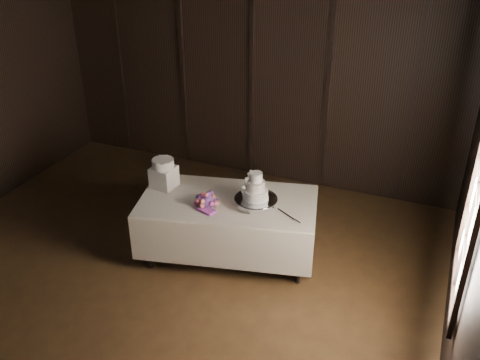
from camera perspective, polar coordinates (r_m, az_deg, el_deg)
The scene contains 9 objects.
room at distance 4.87m, azimuth -13.86°, elevation -1.08°, with size 6.08×7.08×3.08m.
window at distance 4.41m, azimuth 23.68°, elevation -3.05°, with size 0.06×1.16×1.56m, color black.
display_table at distance 6.21m, azimuth -1.28°, elevation -4.89°, with size 2.17×1.46×0.76m.
cake_stand at distance 5.91m, azimuth 1.71°, elevation -2.34°, with size 0.48×0.48×0.09m, color silver.
wedding_cake at distance 5.83m, azimuth 1.47°, elevation -0.91°, with size 0.29×0.27×0.32m.
bouquet at distance 5.91m, azimuth -3.56°, elevation -2.14°, with size 0.31×0.41×0.20m, color #BA4B5D, non-canonical shape.
box_pedestal at distance 6.31m, azimuth -8.12°, elevation 0.32°, with size 0.26×0.26×0.25m, color white.
small_cake at distance 6.23m, azimuth -8.23°, elevation 1.74°, with size 0.25×0.25×0.10m, color white.
cake_knife at distance 5.79m, azimuth 4.93°, elevation -3.66°, with size 0.37×0.02×0.01m, color silver.
Camera 1 is at (2.65, -3.35, 3.83)m, focal length 40.00 mm.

